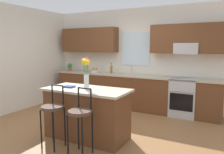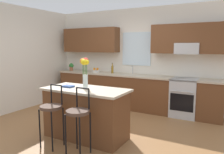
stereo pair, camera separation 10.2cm
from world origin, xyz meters
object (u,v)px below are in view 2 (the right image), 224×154
(flower_vase, at_px, (85,68))
(cookbook, at_px, (68,86))
(oven_range, at_px, (184,97))
(bar_stool_middle, at_px, (78,115))
(fruit_bowl_oranges, at_px, (96,71))
(potted_plant_small, at_px, (71,66))
(bar_stool_near, at_px, (51,110))
(kitchen_island, at_px, (86,113))
(bottle_olive_oil, at_px, (112,69))

(flower_vase, height_order, cookbook, flower_vase)
(oven_range, bearing_deg, bar_stool_middle, -110.94)
(bar_stool_middle, xyz_separation_m, flower_vase, (-0.27, 0.57, 0.65))
(fruit_bowl_oranges, xyz_separation_m, potted_plant_small, (-0.91, -0.00, 0.09))
(bar_stool_near, height_order, cookbook, bar_stool_near)
(bar_stool_near, relative_size, bar_stool_middle, 1.00)
(cookbook, bearing_deg, kitchen_island, 6.98)
(cookbook, bearing_deg, fruit_bowl_oranges, 110.73)
(oven_range, distance_m, bar_stool_near, 3.18)
(cookbook, bearing_deg, bar_stool_near, -80.86)
(cookbook, bearing_deg, bottle_olive_oil, 97.53)
(bar_stool_near, bearing_deg, kitchen_island, 64.70)
(kitchen_island, height_order, bottle_olive_oil, bottle_olive_oil)
(cookbook, bearing_deg, potted_plant_small, 128.24)
(cookbook, xyz_separation_m, potted_plant_small, (-1.76, 2.23, 0.11))
(flower_vase, distance_m, fruit_bowl_oranges, 2.54)
(flower_vase, xyz_separation_m, potted_plant_small, (-2.13, 2.20, -0.24))
(cookbook, distance_m, potted_plant_small, 2.84)
(bar_stool_middle, bearing_deg, kitchen_island, 115.30)
(bar_stool_near, xyz_separation_m, potted_plant_small, (-1.85, 2.77, 0.41))
(flower_vase, distance_m, cookbook, 0.51)
(bar_stool_middle, relative_size, fruit_bowl_oranges, 4.34)
(bottle_olive_oil, bearing_deg, bar_stool_near, -82.16)
(bar_stool_near, distance_m, bar_stool_middle, 0.55)
(kitchen_island, bearing_deg, flower_vase, -74.25)
(oven_range, xyz_separation_m, potted_plant_small, (-3.45, 0.02, 0.59))
(bar_stool_middle, distance_m, fruit_bowl_oranges, 3.16)
(oven_range, xyz_separation_m, bottle_olive_oil, (-1.98, 0.02, 0.58))
(bar_stool_middle, height_order, fruit_bowl_oranges, fruit_bowl_oranges)
(bar_stool_middle, height_order, potted_plant_small, potted_plant_small)
(flower_vase, height_order, potted_plant_small, flower_vase)
(bar_stool_middle, bearing_deg, flower_vase, 115.56)
(kitchen_island, distance_m, potted_plant_small, 3.10)
(bar_stool_near, bearing_deg, bar_stool_middle, 0.00)
(kitchen_island, height_order, potted_plant_small, potted_plant_small)
(bar_stool_near, xyz_separation_m, fruit_bowl_oranges, (-0.93, 2.77, 0.33))
(kitchen_island, relative_size, bottle_olive_oil, 5.34)
(bar_stool_middle, xyz_separation_m, fruit_bowl_oranges, (-1.48, 2.77, 0.33))
(bar_stool_near, height_order, potted_plant_small, potted_plant_small)
(cookbook, distance_m, fruit_bowl_oranges, 2.39)
(flower_vase, bearing_deg, potted_plant_small, 133.96)
(bar_stool_middle, height_order, flower_vase, flower_vase)
(oven_range, height_order, bottle_olive_oil, bottle_olive_oil)
(kitchen_island, xyz_separation_m, bottle_olive_oil, (-0.66, 2.19, 0.57))
(fruit_bowl_oranges, bearing_deg, bar_stool_middle, -61.87)
(cookbook, distance_m, bottle_olive_oil, 2.25)
(flower_vase, xyz_separation_m, bottle_olive_oil, (-0.66, 2.21, -0.26))
(bottle_olive_oil, relative_size, potted_plant_small, 1.27)
(oven_range, bearing_deg, flower_vase, -121.21)
(bar_stool_middle, bearing_deg, bar_stool_near, 180.00)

